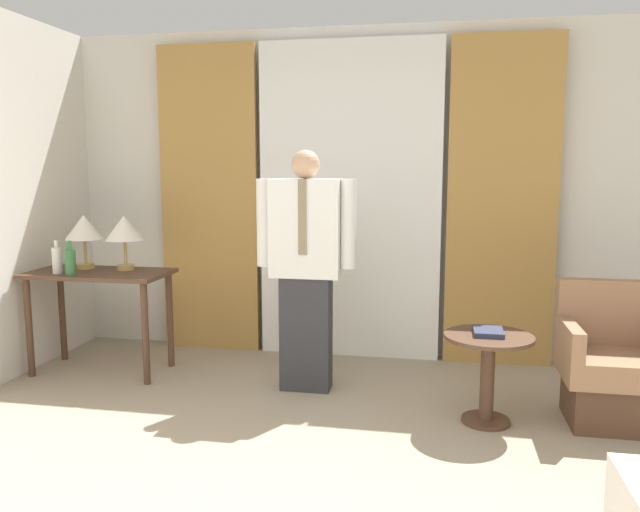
% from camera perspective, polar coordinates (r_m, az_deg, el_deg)
% --- Properties ---
extents(wall_back, '(10.00, 0.06, 2.70)m').
position_cam_1_polar(wall_back, '(5.24, 2.90, 5.69)').
color(wall_back, silver).
rests_on(wall_back, ground_plane).
extents(curtain_sheer_center, '(1.49, 0.06, 2.58)m').
position_cam_1_polar(curtain_sheer_center, '(5.12, 2.70, 4.96)').
color(curtain_sheer_center, white).
rests_on(curtain_sheer_center, ground_plane).
extents(curtain_drape_left, '(0.85, 0.06, 2.58)m').
position_cam_1_polar(curtain_drape_left, '(5.42, -10.09, 5.02)').
color(curtain_drape_left, '#B28442').
rests_on(curtain_drape_left, ground_plane).
extents(curtain_drape_right, '(0.85, 0.06, 2.58)m').
position_cam_1_polar(curtain_drape_right, '(5.09, 16.30, 4.63)').
color(curtain_drape_right, '#B28442').
rests_on(curtain_drape_right, ground_plane).
extents(desk, '(1.06, 0.55, 0.79)m').
position_cam_1_polar(desk, '(5.06, -19.51, -2.84)').
color(desk, '#4C3323').
rests_on(desk, ground_plane).
extents(table_lamp_left, '(0.29, 0.29, 0.42)m').
position_cam_1_polar(table_lamp_left, '(5.17, -20.77, 2.33)').
color(table_lamp_left, tan).
rests_on(table_lamp_left, desk).
extents(table_lamp_right, '(0.29, 0.29, 0.42)m').
position_cam_1_polar(table_lamp_right, '(5.01, -17.46, 2.31)').
color(table_lamp_right, tan).
rests_on(table_lamp_right, desk).
extents(bottle_near_edge, '(0.08, 0.08, 0.25)m').
position_cam_1_polar(bottle_near_edge, '(4.92, -21.87, -0.43)').
color(bottle_near_edge, '#336638').
rests_on(bottle_near_edge, desk).
extents(bottle_by_lamp, '(0.07, 0.07, 0.25)m').
position_cam_1_polar(bottle_by_lamp, '(5.04, -22.90, -0.32)').
color(bottle_by_lamp, silver).
rests_on(bottle_by_lamp, desk).
extents(person, '(0.70, 0.23, 1.69)m').
position_cam_1_polar(person, '(4.34, -1.30, -0.64)').
color(person, '#2D2D33').
rests_on(person, ground_plane).
extents(armchair, '(0.63, 0.55, 0.86)m').
position_cam_1_polar(armchair, '(4.30, 25.25, -9.41)').
color(armchair, '#4C3323').
rests_on(armchair, ground_plane).
extents(side_table, '(0.54, 0.54, 0.56)m').
position_cam_1_polar(side_table, '(4.01, 15.09, -9.46)').
color(side_table, '#4C3323').
rests_on(side_table, ground_plane).
extents(book, '(0.18, 0.22, 0.03)m').
position_cam_1_polar(book, '(3.98, 15.14, -6.71)').
color(book, '#2D334C').
rests_on(book, side_table).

